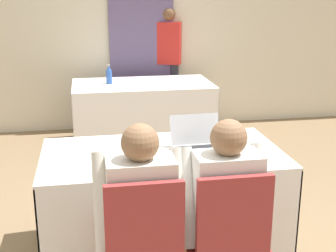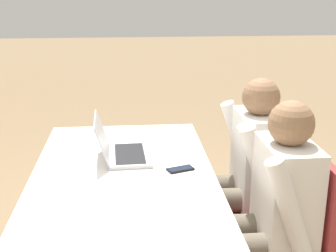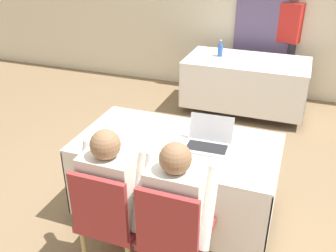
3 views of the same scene
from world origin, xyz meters
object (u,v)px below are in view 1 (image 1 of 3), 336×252
person_checkered_shirt (140,208)px  laptop (198,144)px  chair_near_right (226,236)px  person_white_shirt (222,201)px  cell_phone (178,166)px  person_red_shirt (168,59)px  chair_near_left (142,243)px  water_bottle (109,75)px

person_checkered_shirt → laptop: bearing=-126.6°
chair_near_right → person_white_shirt: 0.19m
cell_phone → chair_near_right: size_ratio=0.16×
chair_near_right → person_red_shirt: bearing=-95.4°
person_white_shirt → laptop: bearing=-91.7°
laptop → person_red_shirt: 3.19m
chair_near_right → person_red_shirt: person_red_shirt is taller
person_checkered_shirt → person_white_shirt: (0.47, 0.00, 0.00)m
chair_near_left → person_checkered_shirt: bearing=-90.0°
chair_near_right → person_white_shirt: person_white_shirt is taller
laptop → water_bottle: (-0.48, 2.46, 0.06)m
person_white_shirt → person_checkered_shirt: bearing=0.0°
water_bottle → person_red_shirt: (0.83, 0.71, 0.07)m
cell_phone → chair_near_right: (0.18, -0.47, -0.25)m
person_white_shirt → person_red_shirt: bearing=-95.5°
chair_near_right → person_red_shirt: 3.97m
person_red_shirt → person_checkered_shirt: bearing=-82.9°
cell_phone → chair_near_left: bearing=-141.3°
laptop → person_red_shirt: size_ratio=0.23×
person_red_shirt → cell_phone: bearing=-79.5°
cell_phone → water_bottle: (-0.28, 2.75, 0.10)m
laptop → chair_near_left: size_ratio=0.40×
cell_phone → chair_near_right: bearing=-88.7°
chair_near_left → person_checkered_shirt: person_checkered_shirt is taller
laptop → chair_near_right: (-0.02, -0.76, -0.29)m
chair_near_left → chair_near_right: size_ratio=1.00×
cell_phone → chair_near_left: chair_near_left is taller
water_bottle → person_red_shirt: 1.10m
chair_near_left → chair_near_right: same height
person_checkered_shirt → cell_phone: bearing=-128.2°
chair_near_left → water_bottle: bearing=-90.2°
chair_near_right → person_checkered_shirt: (-0.47, 0.10, 0.16)m
laptop → chair_near_right: laptop is taller
person_checkered_shirt → person_red_shirt: (0.84, 3.83, 0.25)m
cell_phone → water_bottle: 2.77m
chair_near_right → chair_near_left: bearing=0.0°
person_white_shirt → water_bottle: bearing=-81.6°
person_white_shirt → chair_near_right: bearing=90.0°
laptop → person_red_shirt: (0.35, 3.17, 0.12)m
laptop → person_white_shirt: (-0.02, -0.66, -0.13)m
laptop → person_checkered_shirt: person_checkered_shirt is taller
laptop → person_white_shirt: person_white_shirt is taller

